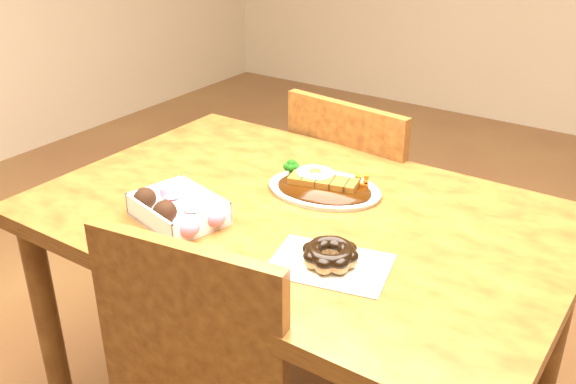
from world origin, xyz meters
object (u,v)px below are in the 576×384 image
Objects in this scene: donut_box at (178,208)px; katsu_curry_plate at (323,186)px; chair_far at (365,213)px; pon_de_ring at (330,255)px; table at (298,247)px.

katsu_curry_plate is at bearing 58.03° from donut_box.
chair_far is 0.79m from donut_box.
pon_de_ring is (0.37, 0.03, -0.00)m from donut_box.
katsu_curry_plate and donut_box have the same top height.
table is at bearing -87.44° from katsu_curry_plate.
chair_far is 0.52m from katsu_curry_plate.
donut_box is (-0.19, -0.30, 0.01)m from katsu_curry_plate.
pon_de_ring reaches higher than table.
donut_box is at bearing 89.02° from chair_far.
katsu_curry_plate is 0.33m from pon_de_ring.
pon_de_ring is (0.18, -0.16, 0.12)m from table.
chair_far is at bearing 102.80° from katsu_curry_plate.
chair_far is (-0.10, 0.54, -0.17)m from table.
donut_box is at bearing -121.97° from katsu_curry_plate.
katsu_curry_plate is at bearing 123.95° from pon_de_ring.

